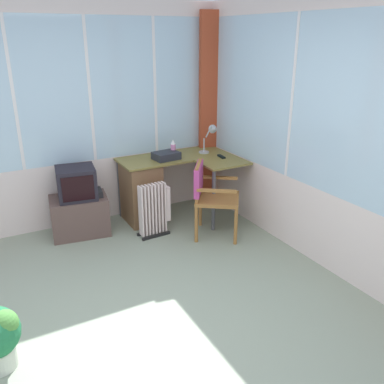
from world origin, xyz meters
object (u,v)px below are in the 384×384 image
Objects in this scene: tv_on_stand at (79,205)px; paper_tray at (166,156)px; desk at (147,188)px; spray_bottle at (173,149)px; space_heater at (155,209)px; tv_remote at (221,157)px; desk_lamp at (211,135)px; wooden_armchair at (207,190)px.

paper_tray is at bearing -3.65° from tv_on_stand.
tv_on_stand is at bearing 179.43° from desk.
desk is at bearing 179.70° from spray_bottle.
tv_remote is at bearing 7.09° from space_heater.
spray_bottle is 0.72× the size of paper_tray.
desk_lamp is 1.84m from tv_on_stand.
tv_remote is at bearing -31.61° from spray_bottle.
desk is 0.47m from paper_tray.
wooden_armchair is 1.06× the size of tv_on_stand.
desk is at bearing 77.77° from space_heater.
desk is 0.85m from wooden_armchair.
desk_lamp is 0.46× the size of tv_on_stand.
wooden_armchair is at bearing -131.05° from tv_remote.
tv_on_stand reaches higher than space_heater.
tv_on_stand is at bearing 179.51° from spray_bottle.
desk_lamp is at bearing 98.28° from tv_remote.
wooden_armchair is at bearing -26.94° from space_heater.
space_heater is at bearing -136.54° from spray_bottle.
spray_bottle is 0.34× the size of space_heater.
paper_tray is 0.37× the size of tv_on_stand.
tv_remote is at bearing -21.83° from paper_tray.
spray_bottle is 1.32m from tv_on_stand.
wooden_armchair is 1.50m from tv_on_stand.
tv_on_stand is 0.88m from space_heater.
paper_tray reaches higher than space_heater.
desk_lamp is at bearing 56.19° from wooden_armchair.
desk_lamp is (0.87, -0.08, 0.59)m from desk.
space_heater is at bearing 153.06° from wooden_armchair.
wooden_armchair is (0.44, -0.71, 0.13)m from desk.
spray_bottle is 0.27× the size of tv_on_stand.
desk_lamp is 0.53m from spray_bottle.
spray_bottle is at bearing 171.13° from desk_lamp.
paper_tray is (-0.63, 0.02, -0.20)m from desk_lamp.
desk is 9.28× the size of tv_remote.
tv_on_stand reaches higher than desk.
desk_lamp is 1.73× the size of spray_bottle.
wooden_armchair is at bearing -123.81° from desk_lamp.
tv_on_stand is (-1.73, 0.32, -0.43)m from tv_remote.
tv_remote is (0.01, -0.24, -0.23)m from desk_lamp.
spray_bottle is at bearing -0.30° from desk.
spray_bottle is (-0.50, 0.08, -0.14)m from desk_lamp.
wooden_armchair is 0.65m from space_heater.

